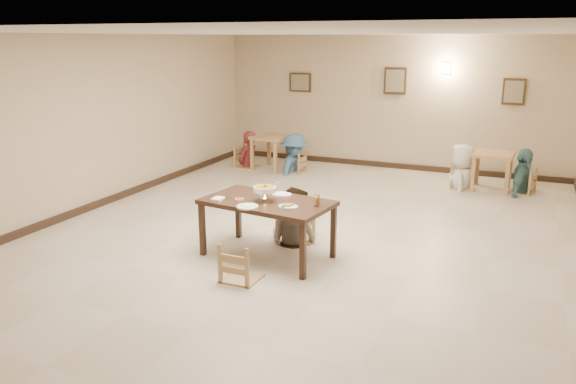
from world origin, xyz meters
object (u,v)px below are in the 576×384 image
at_px(main_diner, 294,187).
at_px(bg_diner_d, 526,148).
at_px(bg_table_right, 493,160).
at_px(bg_diner_b, 295,134).
at_px(main_table, 267,206).
at_px(drink_glass, 317,200).
at_px(curry_warmer, 265,189).
at_px(bg_chair_rr, 523,169).
at_px(chair_near, 241,243).
at_px(bg_diner_a, 247,131).
at_px(bg_diner_c, 464,144).
at_px(bg_chair_rl, 462,166).
at_px(bg_table_left, 272,142).
at_px(bg_chair_ll, 248,145).
at_px(bg_chair_lr, 295,153).
at_px(chair_far, 298,207).

relative_size(main_diner, bg_diner_d, 0.95).
xyz_separation_m(bg_table_right, bg_diner_b, (-4.18, -0.17, 0.27)).
height_order(main_table, drink_glass, drink_glass).
height_order(curry_warmer, bg_chair_rr, curry_warmer).
distance_m(chair_near, bg_diner_b, 5.89).
xyz_separation_m(chair_near, bg_diner_a, (-2.84, 5.65, 0.38)).
relative_size(bg_chair_rr, bg_diner_c, 0.52).
bearing_deg(bg_chair_rr, bg_diner_a, -72.69).
height_order(bg_diner_c, bg_diner_d, bg_diner_c).
bearing_deg(bg_chair_rl, bg_chair_rr, -96.06).
distance_m(bg_table_left, bg_diner_c, 4.20).
distance_m(bg_chair_ll, bg_diner_b, 1.23).
height_order(curry_warmer, bg_chair_lr, curry_warmer).
distance_m(main_table, bg_table_right, 5.61).
relative_size(curry_warmer, bg_diner_d, 0.20).
bearing_deg(curry_warmer, chair_near, -86.21).
bearing_deg(curry_warmer, bg_diner_b, 108.25).
bearing_deg(bg_chair_rr, main_diner, -19.37).
xyz_separation_m(main_diner, bg_table_right, (2.45, 4.31, -0.22)).
xyz_separation_m(chair_near, bg_diner_b, (-1.65, 5.64, 0.40)).
bearing_deg(bg_table_right, bg_diner_c, -173.52).
relative_size(chair_far, bg_diner_b, 0.57).
distance_m(chair_far, drink_glass, 1.04).
bearing_deg(chair_near, main_diner, -92.59).
relative_size(main_diner, bg_chair_rl, 1.88).
bearing_deg(bg_table_left, bg_diner_c, 0.44).
bearing_deg(drink_glass, bg_diner_a, 126.22).
height_order(bg_chair_rr, bg_diner_a, bg_diner_a).
xyz_separation_m(main_table, curry_warmer, (-0.02, -0.03, 0.24)).
bearing_deg(bg_table_left, chair_far, -60.29).
height_order(main_diner, bg_diner_c, bg_diner_c).
xyz_separation_m(curry_warmer, bg_diner_b, (-1.60, 4.85, -0.09)).
bearing_deg(main_diner, chair_far, -81.29).
distance_m(drink_glass, bg_chair_lr, 5.33).
distance_m(bg_diner_b, bg_diner_c, 3.61).
bearing_deg(bg_table_right, chair_near, -113.47).
bearing_deg(main_diner, bg_chair_rl, -99.39).
bearing_deg(bg_chair_rr, bg_diner_b, -72.22).
bearing_deg(bg_table_right, main_table, -117.16).
bearing_deg(main_diner, main_table, 95.47).
bearing_deg(bg_diner_a, bg_chair_rr, 99.78).
bearing_deg(bg_chair_ll, bg_table_left, -80.86).
distance_m(bg_chair_ll, bg_diner_d, 5.94).
bearing_deg(drink_glass, main_table, -177.43).
height_order(curry_warmer, bg_table_right, curry_warmer).
height_order(main_table, bg_table_right, main_table).
bearing_deg(drink_glass, bg_diner_d, 63.95).
distance_m(chair_far, chair_near, 1.64).
height_order(main_diner, bg_chair_lr, main_diner).
distance_m(main_diner, bg_chair_lr, 4.50).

